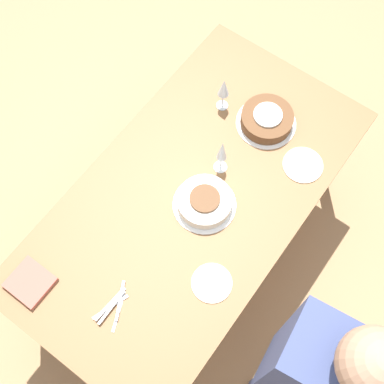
% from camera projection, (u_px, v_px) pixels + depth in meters
% --- Properties ---
extents(ground_plane, '(12.00, 12.00, 0.00)m').
position_uv_depth(ground_plane, '(192.00, 249.00, 3.12)').
color(ground_plane, '#A87F56').
extents(dining_table, '(1.78, 0.95, 0.77)m').
position_uv_depth(dining_table, '(192.00, 205.00, 2.51)').
color(dining_table, brown).
rests_on(dining_table, ground_plane).
extents(cake_center_white, '(0.29, 0.29, 0.08)m').
position_uv_depth(cake_center_white, '(205.00, 201.00, 2.37)').
color(cake_center_white, white).
rests_on(cake_center_white, dining_table).
extents(cake_front_chocolate, '(0.29, 0.29, 0.08)m').
position_uv_depth(cake_front_chocolate, '(267.00, 119.00, 2.54)').
color(cake_front_chocolate, white).
rests_on(cake_front_chocolate, dining_table).
extents(wine_glass_near, '(0.06, 0.06, 0.21)m').
position_uv_depth(wine_glass_near, '(224.00, 89.00, 2.48)').
color(wine_glass_near, silver).
rests_on(wine_glass_near, dining_table).
extents(wine_glass_far, '(0.06, 0.06, 0.23)m').
position_uv_depth(wine_glass_far, '(222.00, 152.00, 2.34)').
color(wine_glass_far, silver).
rests_on(wine_glass_far, dining_table).
extents(dessert_plate_left, '(0.17, 0.17, 0.01)m').
position_uv_depth(dessert_plate_left, '(212.00, 283.00, 2.25)').
color(dessert_plate_left, beige).
rests_on(dessert_plate_left, dining_table).
extents(dessert_plate_right, '(0.19, 0.19, 0.01)m').
position_uv_depth(dessert_plate_right, '(303.00, 165.00, 2.48)').
color(dessert_plate_right, beige).
rests_on(dessert_plate_right, dining_table).
extents(fork_pile, '(0.21, 0.11, 0.02)m').
position_uv_depth(fork_pile, '(113.00, 306.00, 2.21)').
color(fork_pile, silver).
rests_on(fork_pile, dining_table).
extents(napkin_stack, '(0.16, 0.17, 0.02)m').
position_uv_depth(napkin_stack, '(30.00, 282.00, 2.24)').
color(napkin_stack, '#B75B4C').
rests_on(napkin_stack, dining_table).
extents(person_cutting, '(0.27, 0.42, 1.73)m').
position_uv_depth(person_cutting, '(321.00, 384.00, 1.83)').
color(person_cutting, '#2D334C').
rests_on(person_cutting, ground_plane).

